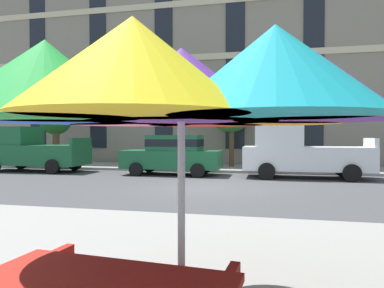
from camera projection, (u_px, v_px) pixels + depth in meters
name	position (u px, v px, depth m)	size (l,w,h in m)	color
ground_plane	(208.00, 188.00, 11.92)	(120.00, 120.00, 0.00)	#424244
sidewalk_far	(231.00, 168.00, 18.56)	(56.00, 3.60, 0.12)	gray
apartment_building	(243.00, 51.00, 26.36)	(38.83, 12.08, 16.00)	gray
pickup_green	(31.00, 150.00, 17.59)	(5.10, 2.12, 2.20)	#195933
sedan_green	(173.00, 154.00, 16.00)	(4.40, 1.98, 1.78)	#195933
pickup_white	(300.00, 153.00, 14.80)	(5.10, 2.12, 2.20)	silver
street_tree_left	(53.00, 114.00, 20.39)	(1.96, 2.20, 4.15)	brown
street_tree_middle	(232.00, 105.00, 19.01)	(2.78, 2.65, 4.90)	#4C3823
patio_umbrella	(181.00, 89.00, 2.79)	(3.21, 3.21, 2.44)	silver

